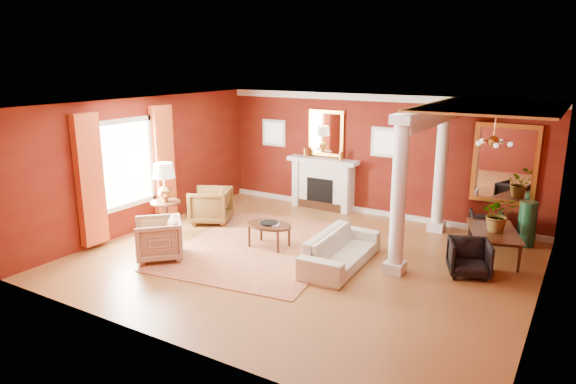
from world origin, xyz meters
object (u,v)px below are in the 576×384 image
Objects in this scene: armchair_stripe at (158,237)px; coffee_table at (269,226)px; armchair_leopard at (210,204)px; sofa at (341,244)px; side_table at (164,186)px; dining_table at (495,236)px.

armchair_stripe is 0.88× the size of coffee_table.
armchair_leopard reaches higher than armchair_stripe.
side_table is (-3.99, -0.35, 0.66)m from sofa.
armchair_stripe is 0.57× the size of dining_table.
armchair_stripe is at bearing -9.81° from armchair_leopard.
coffee_table is (1.46, 1.59, 0.02)m from armchair_stripe.
armchair_stripe is at bearing -51.92° from side_table.
side_table reaches higher than armchair_leopard.
side_table reaches higher than sofa.
coffee_table is (-1.65, 0.13, 0.04)m from sofa.
dining_table is (6.03, 1.09, -0.02)m from armchair_leopard.
side_table is at bearing 91.07° from dining_table.
armchair_leopard is (-3.71, 0.80, 0.04)m from sofa.
dining_table is (5.43, 3.36, -0.01)m from armchair_stripe.
armchair_leopard is 0.59× the size of dining_table.
sofa is at bearing -4.37° from coffee_table.
sofa is 2.34× the size of armchair_leopard.
dining_table is at bearing 24.02° from coffee_table.
armchair_leopard reaches higher than coffee_table.
coffee_table is (2.06, -0.68, -0.00)m from armchair_leopard.
armchair_leopard is at bearing 149.34° from armchair_stripe.
armchair_leopard is at bearing 76.57° from side_table.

